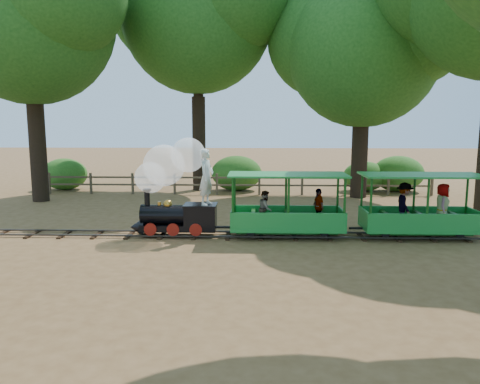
{
  "coord_description": "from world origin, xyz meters",
  "views": [
    {
      "loc": [
        0.83,
        -13.73,
        3.49
      ],
      "look_at": [
        0.34,
        0.5,
        1.28
      ],
      "focal_mm": 35.0,
      "sensor_mm": 36.0,
      "label": 1
    }
  ],
  "objects_px": {
    "carriage_front": "(288,213)",
    "carriage_rear": "(420,211)",
    "locomotive": "(172,180)",
    "fence": "(238,182)"
  },
  "relations": [
    {
      "from": "carriage_front",
      "to": "carriage_rear",
      "type": "xyz_separation_m",
      "value": [
        3.88,
        -0.03,
        0.08
      ]
    },
    {
      "from": "carriage_front",
      "to": "fence",
      "type": "xyz_separation_m",
      "value": [
        -1.79,
        8.0,
        -0.17
      ]
    },
    {
      "from": "carriage_rear",
      "to": "fence",
      "type": "xyz_separation_m",
      "value": [
        -5.66,
        8.03,
        -0.25
      ]
    },
    {
      "from": "locomotive",
      "to": "carriage_rear",
      "type": "distance_m",
      "value": 7.38
    },
    {
      "from": "locomotive",
      "to": "carriage_rear",
      "type": "height_order",
      "value": "locomotive"
    },
    {
      "from": "carriage_front",
      "to": "carriage_rear",
      "type": "distance_m",
      "value": 3.88
    },
    {
      "from": "fence",
      "to": "locomotive",
      "type": "bearing_deg",
      "value": -101.85
    },
    {
      "from": "carriage_front",
      "to": "fence",
      "type": "bearing_deg",
      "value": 102.59
    },
    {
      "from": "locomotive",
      "to": "fence",
      "type": "distance_m",
      "value": 8.19
    },
    {
      "from": "locomotive",
      "to": "fence",
      "type": "xyz_separation_m",
      "value": [
        1.66,
        7.94,
        -1.13
      ]
    }
  ]
}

